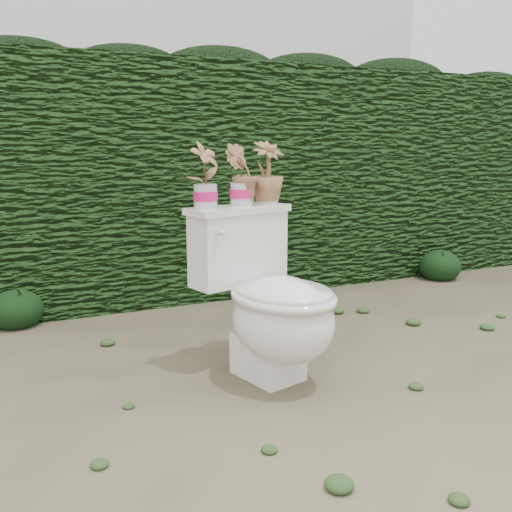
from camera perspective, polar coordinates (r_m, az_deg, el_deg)
name	(u,v)px	position (r m, az deg, el deg)	size (l,w,h in m)	color
ground	(214,369)	(2.80, -4.21, -11.16)	(60.00, 60.00, 0.00)	#786E52
hedge	(131,182)	(4.14, -12.36, 7.28)	(8.00, 1.00, 1.60)	#224818
house_wall	(99,75)	(8.61, -15.46, 17.05)	(8.00, 3.50, 4.00)	silver
toilet	(271,304)	(2.58, 1.50, -4.78)	(0.60, 0.77, 0.78)	white
potted_plant_left	(205,177)	(2.56, -5.11, 7.89)	(0.15, 0.10, 0.29)	#3B7D27
potted_plant_center	(242,176)	(2.68, -1.46, 7.96)	(0.15, 0.12, 0.27)	#3B7D27
potted_plant_right	(267,174)	(2.78, 1.13, 8.21)	(0.16, 0.16, 0.29)	#3B7D27
liriope_clump_1	(15,304)	(3.67, -22.94, -4.48)	(0.32, 0.32, 0.26)	black
liriope_clump_2	(260,279)	(4.03, 0.41, -2.27)	(0.31, 0.31, 0.25)	black
liriope_clump_3	(440,263)	(4.78, 17.93, -0.63)	(0.33, 0.33, 0.26)	black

